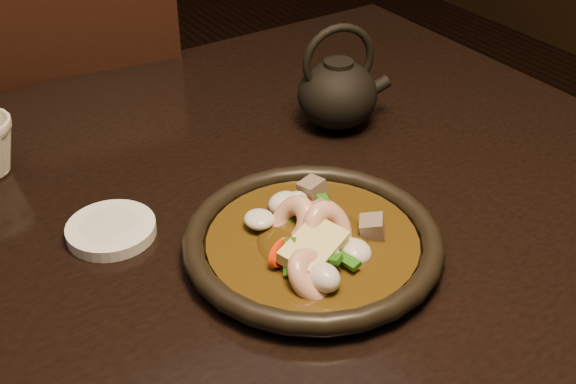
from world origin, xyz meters
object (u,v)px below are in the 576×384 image
plate (313,242)px  chair (75,165)px  teapot (338,91)px  table (87,297)px

plate → chair: bearing=94.6°
teapot → table: bearing=-156.4°
table → plate: size_ratio=5.39×
table → teapot: teapot is taller
chair → table: bearing=84.2°
chair → teapot: chair is taller
plate → table: bearing=145.0°
table → teapot: 0.45m
table → chair: chair is taller
chair → plate: size_ratio=3.08×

